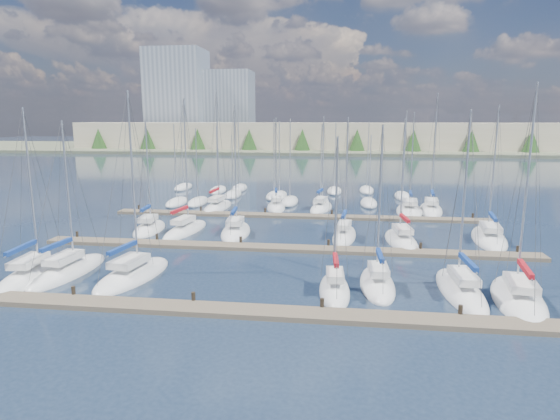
# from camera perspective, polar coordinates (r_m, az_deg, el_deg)

# --- Properties ---
(ground) EXTENTS (400.00, 400.00, 0.00)m
(ground) POSITION_cam_1_polar(r_m,az_deg,el_deg) (84.61, 4.03, 3.30)
(ground) COLOR #233247
(ground) RESTS_ON ground
(dock_near) EXTENTS (44.00, 1.93, 1.10)m
(dock_near) POSITION_cam_1_polar(r_m,az_deg,el_deg) (28.51, -3.19, -12.29)
(dock_near) COLOR #6B5E4C
(dock_near) RESTS_ON ground
(dock_mid) EXTENTS (44.00, 1.93, 1.10)m
(dock_mid) POSITION_cam_1_polar(r_m,az_deg,el_deg) (41.57, 0.36, -4.68)
(dock_mid) COLOR #6B5E4C
(dock_mid) RESTS_ON ground
(dock_far) EXTENTS (44.00, 1.93, 1.10)m
(dock_far) POSITION_cam_1_polar(r_m,az_deg,el_deg) (55.10, 2.15, -0.74)
(dock_far) COLOR #6B5E4C
(dock_far) RESTS_ON ground
(sailboat_i) EXTENTS (3.57, 8.92, 14.15)m
(sailboat_i) POSITION_cam_1_polar(r_m,az_deg,el_deg) (48.99, -11.45, -2.42)
(sailboat_i) COLOR white
(sailboat_i) RESTS_ON ground
(sailboat_d) EXTENTS (2.39, 6.63, 11.08)m
(sailboat_d) POSITION_cam_1_polar(r_m,az_deg,el_deg) (31.94, 6.66, -9.64)
(sailboat_d) COLOR white
(sailboat_d) RESTS_ON ground
(sailboat_r) EXTENTS (3.96, 9.75, 15.27)m
(sailboat_r) POSITION_cam_1_polar(r_m,az_deg,el_deg) (61.75, 17.91, 0.04)
(sailboat_r) COLOR white
(sailboat_r) RESTS_ON ground
(sailboat_m) EXTENTS (4.51, 10.17, 13.46)m
(sailboat_m) POSITION_cam_1_polar(r_m,az_deg,el_deg) (49.29, 24.11, -3.12)
(sailboat_m) COLOR white
(sailboat_m) RESTS_ON ground
(sailboat_l) EXTENTS (3.42, 8.23, 12.23)m
(sailboat_l) POSITION_cam_1_polar(r_m,az_deg,el_deg) (45.57, 14.54, -3.59)
(sailboat_l) COLOR white
(sailboat_l) RESTS_ON ground
(sailboat_b) EXTENTS (3.22, 8.90, 12.09)m
(sailboat_b) POSITION_cam_1_polar(r_m,az_deg,el_deg) (38.86, -24.37, -6.81)
(sailboat_b) COLOR white
(sailboat_b) RESTS_ON ground
(sailboat_j) EXTENTS (3.58, 8.33, 13.62)m
(sailboat_j) POSITION_cam_1_polar(r_m,az_deg,el_deg) (47.68, -5.41, -2.63)
(sailboat_j) COLOR white
(sailboat_j) RESTS_ON ground
(sailboat_o) EXTENTS (3.26, 6.67, 12.29)m
(sailboat_o) POSITION_cam_1_polar(r_m,az_deg,el_deg) (60.37, -0.49, 0.36)
(sailboat_o) COLOR white
(sailboat_o) RESTS_ON ground
(sailboat_a) EXTENTS (3.48, 9.33, 12.98)m
(sailboat_a) POSITION_cam_1_polar(r_m,az_deg,el_deg) (39.23, -27.82, -6.94)
(sailboat_a) COLOR white
(sailboat_a) RESTS_ON ground
(sailboat_p) EXTENTS (3.59, 7.55, 12.49)m
(sailboat_p) POSITION_cam_1_polar(r_m,az_deg,el_deg) (60.21, 5.04, 0.27)
(sailboat_p) COLOR white
(sailboat_p) RESTS_ON ground
(sailboat_n) EXTENTS (3.04, 8.89, 15.67)m
(sailboat_n) POSITION_cam_1_polar(r_m,az_deg,el_deg) (61.13, -7.63, 0.39)
(sailboat_n) COLOR white
(sailboat_n) RESTS_ON ground
(sailboat_k) EXTENTS (2.94, 8.20, 12.35)m
(sailboat_k) POSITION_cam_1_polar(r_m,az_deg,el_deg) (46.24, 7.85, -3.11)
(sailboat_k) COLOR white
(sailboat_k) RESTS_ON ground
(sailboat_c) EXTENTS (4.36, 8.91, 14.15)m
(sailboat_c) POSITION_cam_1_polar(r_m,az_deg,el_deg) (36.29, -17.48, -7.54)
(sailboat_c) COLOR white
(sailboat_c) RESTS_ON ground
(sailboat_e) EXTENTS (2.50, 7.31, 11.80)m
(sailboat_e) POSITION_cam_1_polar(r_m,az_deg,el_deg) (33.49, 11.77, -8.82)
(sailboat_e) COLOR white
(sailboat_e) RESTS_ON ground
(sailboat_q) EXTENTS (4.18, 9.35, 12.98)m
(sailboat_q) POSITION_cam_1_polar(r_m,az_deg,el_deg) (60.48, 15.49, -0.06)
(sailboat_q) COLOR white
(sailboat_q) RESTS_ON ground
(sailboat_f) EXTENTS (2.77, 9.01, 12.77)m
(sailboat_f) POSITION_cam_1_polar(r_m,az_deg,el_deg) (33.85, 21.14, -9.14)
(sailboat_f) COLOR white
(sailboat_f) RESTS_ON ground
(sailboat_g) EXTENTS (4.27, 9.02, 14.37)m
(sailboat_g) POSITION_cam_1_polar(r_m,az_deg,el_deg) (33.90, 27.02, -9.60)
(sailboat_g) COLOR white
(sailboat_g) RESTS_ON ground
(sailboat_h) EXTENTS (3.38, 7.28, 12.07)m
(sailboat_h) POSITION_cam_1_polar(r_m,az_deg,el_deg) (50.50, -15.64, -2.22)
(sailboat_h) COLOR white
(sailboat_h) RESTS_ON ground
(distant_boats) EXTENTS (36.93, 20.75, 13.30)m
(distant_boats) POSITION_cam_1_polar(r_m,az_deg,el_deg) (69.00, -0.38, 1.79)
(distant_boats) COLOR #9EA0A5
(distant_boats) RESTS_ON ground
(shoreline) EXTENTS (400.00, 60.00, 38.00)m
(shoreline) POSITION_cam_1_polar(r_m,az_deg,el_deg) (174.46, 1.45, 9.79)
(shoreline) COLOR #666B51
(shoreline) RESTS_ON ground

